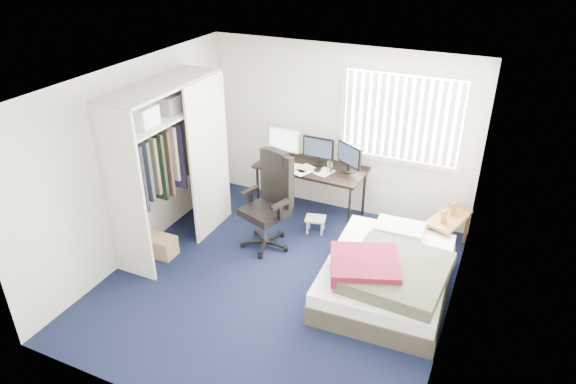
# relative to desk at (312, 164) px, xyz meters

# --- Properties ---
(ground) EXTENTS (4.20, 4.20, 0.00)m
(ground) POSITION_rel_desk_xyz_m (0.28, -1.75, -0.81)
(ground) COLOR black
(ground) RESTS_ON ground
(room_shell) EXTENTS (4.20, 4.20, 4.20)m
(room_shell) POSITION_rel_desk_xyz_m (0.28, -1.75, 0.70)
(room_shell) COLOR silver
(room_shell) RESTS_ON ground
(window_assembly) EXTENTS (1.72, 0.09, 1.32)m
(window_assembly) POSITION_rel_desk_xyz_m (1.18, 0.29, 0.79)
(window_assembly) COLOR white
(window_assembly) RESTS_ON ground
(closet) EXTENTS (0.64, 1.84, 2.22)m
(closet) POSITION_rel_desk_xyz_m (-1.39, -1.49, 0.55)
(closet) COLOR beige
(closet) RESTS_ON ground
(desk) EXTENTS (1.61, 0.80, 1.24)m
(desk) POSITION_rel_desk_xyz_m (0.00, 0.00, 0.00)
(desk) COLOR black
(desk) RESTS_ON ground
(office_chair) EXTENTS (0.80, 0.80, 1.34)m
(office_chair) POSITION_rel_desk_xyz_m (-0.20, -1.02, -0.29)
(office_chair) COLOR black
(office_chair) RESTS_ON ground
(footstool) EXTENTS (0.33, 0.28, 0.23)m
(footstool) POSITION_rel_desk_xyz_m (0.27, -0.49, -0.63)
(footstool) COLOR white
(footstool) RESTS_ON ground
(nightstand) EXTENTS (0.55, 0.79, 0.67)m
(nightstand) POSITION_rel_desk_xyz_m (2.03, -0.16, -0.37)
(nightstand) COLOR brown
(nightstand) RESTS_ON ground
(bed) EXTENTS (1.48, 1.93, 0.62)m
(bed) POSITION_rel_desk_xyz_m (1.54, -1.41, -0.54)
(bed) COLOR #393329
(bed) RESTS_ON ground
(pine_box) EXTENTS (0.36, 0.27, 0.27)m
(pine_box) POSITION_rel_desk_xyz_m (-1.37, -1.88, -0.67)
(pine_box) COLOR #A08450
(pine_box) RESTS_ON ground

